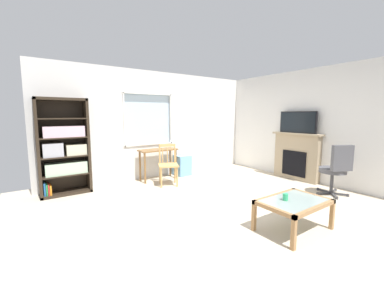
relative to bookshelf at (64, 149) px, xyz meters
The scene contains 12 objects.
ground 3.24m from the bookshelf, 47.24° to the right, with size 6.38×6.05×0.02m, color beige.
wall_back_with_window 2.18m from the bookshelf, ahead, with size 5.38×0.15×2.59m.
wall_right 5.39m from the bookshelf, 25.18° to the right, with size 0.12×5.25×2.59m, color silver.
bookshelf is the anchor object (origin of this frame).
desk_under_window 1.99m from the bookshelf, ahead, with size 0.91×0.38×0.73m.
wooden_chair 2.09m from the bookshelf, 17.84° to the right, with size 0.54×0.53×0.90m.
plastic_drawer_unit 2.75m from the bookshelf, ahead, with size 0.35×0.40×0.51m, color #72ADDB.
fireplace 5.11m from the bookshelf, 22.73° to the right, with size 0.26×1.19×1.12m.
tv 5.11m from the bookshelf, 22.80° to the right, with size 0.06×0.90×0.51m.
office_chair 5.24m from the bookshelf, 36.27° to the right, with size 0.60×0.62×1.00m.
coffee_table 4.17m from the bookshelf, 55.99° to the right, with size 0.95×0.63×0.42m.
sippy_cup 4.05m from the bookshelf, 56.68° to the right, with size 0.07×0.07×0.09m, color #33B770.
Camera 1 is at (-2.68, -2.89, 1.55)m, focal length 22.33 mm.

